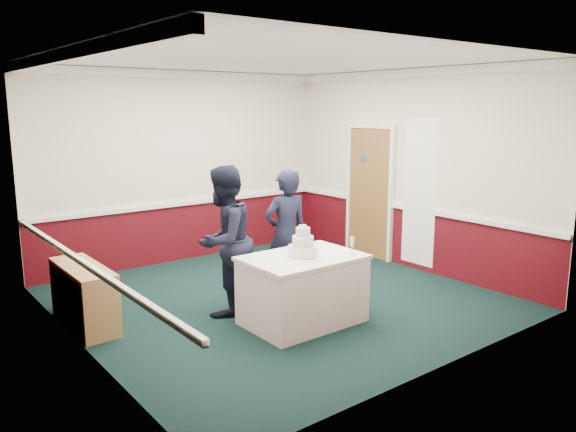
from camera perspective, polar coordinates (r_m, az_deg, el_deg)
ground at (r=7.36m, az=-0.90°, el=-8.38°), size 5.00×5.00×0.00m
room_shell at (r=7.49m, az=-3.29°, el=7.36°), size 5.00×5.00×3.00m
sideboard at (r=6.79m, az=-19.98°, el=-7.63°), size 0.41×1.20×0.70m
cake_table at (r=6.46m, az=1.50°, el=-7.42°), size 1.32×0.92×0.79m
wedding_cake at (r=6.32m, az=1.52°, el=-3.12°), size 0.35×0.35×0.36m
cake_knife at (r=6.18m, az=2.48°, el=-4.49°), size 0.02×0.22×0.00m
champagne_flute at (r=6.44m, az=6.56°, el=-2.68°), size 0.05×0.05×0.21m
person_man at (r=6.67m, az=-6.52°, el=-2.51°), size 1.07×0.98×1.78m
person_woman at (r=7.19m, az=-0.22°, el=-1.88°), size 0.66×0.49×1.68m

